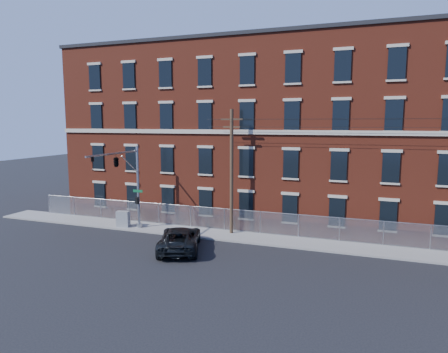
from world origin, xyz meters
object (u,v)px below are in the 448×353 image
at_px(pickup_truck, 180,238).
at_px(utility_cabinet, 123,219).
at_px(utility_pole_near, 232,169).
at_px(traffic_signal_mast, 122,170).

bearing_deg(pickup_truck, utility_cabinet, -47.13).
height_order(pickup_truck, utility_cabinet, pickup_truck).
height_order(utility_pole_near, pickup_truck, utility_pole_near).
distance_m(utility_pole_near, utility_cabinet, 10.54).
bearing_deg(utility_cabinet, traffic_signal_mast, -62.70).
bearing_deg(utility_pole_near, pickup_truck, -113.69).
xyz_separation_m(traffic_signal_mast, utility_cabinet, (-1.41, 2.02, -4.59)).
xyz_separation_m(utility_pole_near, utility_cabinet, (-9.41, -1.40, -4.54)).
bearing_deg(utility_cabinet, pickup_truck, -34.21).
bearing_deg(pickup_truck, utility_pole_near, -134.15).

